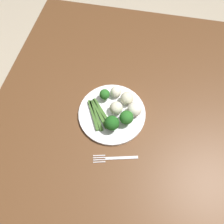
{
  "coord_description": "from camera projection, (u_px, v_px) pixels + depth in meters",
  "views": [
    {
      "loc": [
        -0.33,
        -0.03,
        1.5
      ],
      "look_at": [
        0.03,
        0.04,
        0.77
      ],
      "focal_mm": 32.99,
      "sensor_mm": 36.0,
      "label": 1
    }
  ],
  "objects": [
    {
      "name": "asparagus_bundle",
      "position": [
        98.0,
        114.0,
        0.81
      ],
      "size": [
        0.14,
        0.12,
        0.01
      ],
      "rotation": [
        0.0,
        0.0,
        3.74
      ],
      "color": "#3D6626",
      "rests_on": "plate"
    },
    {
      "name": "dining_table",
      "position": [
        120.0,
        131.0,
        0.9
      ],
      "size": [
        1.35,
        1.08,
        0.75
      ],
      "color": "brown",
      "rests_on": "ground_plane"
    },
    {
      "name": "cauliflower_front_left",
      "position": [
        135.0,
        110.0,
        0.8
      ],
      "size": [
        0.06,
        0.06,
        0.06
      ],
      "primitive_type": "sphere",
      "color": "white",
      "rests_on": "plate"
    },
    {
      "name": "broccoli_back_right",
      "position": [
        126.0,
        117.0,
        0.77
      ],
      "size": [
        0.05,
        0.05,
        0.07
      ],
      "color": "#568E33",
      "rests_on": "plate"
    },
    {
      "name": "cauliflower_near_fork",
      "position": [
        116.0,
        108.0,
        0.8
      ],
      "size": [
        0.05,
        0.05,
        0.05
      ],
      "primitive_type": "sphere",
      "color": "beige",
      "rests_on": "plate"
    },
    {
      "name": "fork",
      "position": [
        115.0,
        158.0,
        0.75
      ],
      "size": [
        0.06,
        0.16,
        0.0
      ],
      "rotation": [
        0.0,
        0.0,
        1.81
      ],
      "color": "silver",
      "rests_on": "dining_table"
    },
    {
      "name": "cauliflower_outer_edge",
      "position": [
        127.0,
        98.0,
        0.82
      ],
      "size": [
        0.05,
        0.05,
        0.05
      ],
      "primitive_type": "sphere",
      "color": "beige",
      "rests_on": "plate"
    },
    {
      "name": "broccoli_left",
      "position": [
        105.0,
        94.0,
        0.83
      ],
      "size": [
        0.04,
        0.04,
        0.05
      ],
      "color": "#568E33",
      "rests_on": "plate"
    },
    {
      "name": "broccoli_front",
      "position": [
        112.0,
        123.0,
        0.76
      ],
      "size": [
        0.06,
        0.06,
        0.07
      ],
      "color": "#4C7F2B",
      "rests_on": "plate"
    },
    {
      "name": "ground_plane",
      "position": [
        117.0,
        164.0,
        1.49
      ],
      "size": [
        6.0,
        6.0,
        0.02
      ],
      "primitive_type": "cube",
      "color": "#B7A88E"
    },
    {
      "name": "plate",
      "position": [
        112.0,
        113.0,
        0.83
      ],
      "size": [
        0.27,
        0.27,
        0.01
      ],
      "primitive_type": "cylinder",
      "color": "white",
      "rests_on": "dining_table"
    },
    {
      "name": "cauliflower_back",
      "position": [
        116.0,
        92.0,
        0.84
      ],
      "size": [
        0.05,
        0.05,
        0.05
      ],
      "primitive_type": "sphere",
      "color": "silver",
      "rests_on": "plate"
    }
  ]
}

